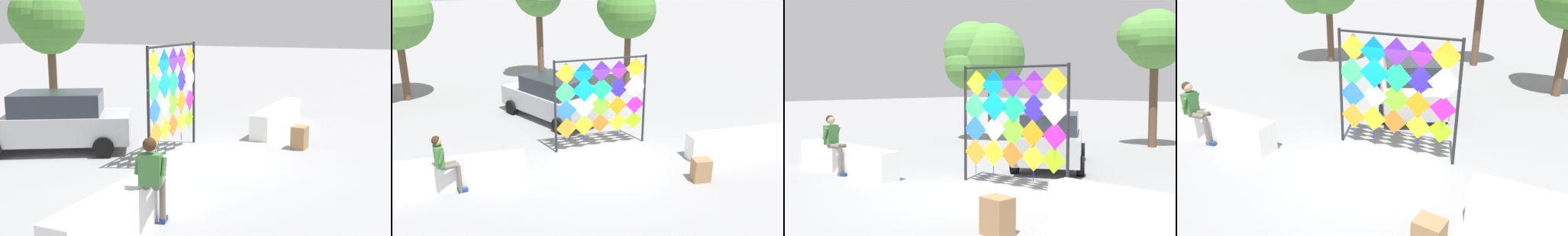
# 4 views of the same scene
# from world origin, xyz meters

# --- Properties ---
(ground) EXTENTS (120.00, 120.00, 0.00)m
(ground) POSITION_xyz_m (0.00, 0.00, 0.00)
(ground) COLOR gray
(plaza_ledge_left) EXTENTS (4.05, 0.55, 0.75)m
(plaza_ledge_left) POSITION_xyz_m (-4.43, -0.47, 0.37)
(plaza_ledge_left) COLOR white
(plaza_ledge_left) RESTS_ON ground
(plaza_ledge_right) EXTENTS (4.05, 0.55, 0.75)m
(plaza_ledge_right) POSITION_xyz_m (4.43, -0.47, 0.37)
(plaza_ledge_right) COLOR white
(plaza_ledge_right) RESTS_ON ground
(kite_display_rack) EXTENTS (2.97, 0.24, 2.86)m
(kite_display_rack) POSITION_xyz_m (0.13, 1.09, 1.68)
(kite_display_rack) COLOR #232328
(kite_display_rack) RESTS_ON ground
(seated_vendor) EXTENTS (0.74, 0.55, 1.59)m
(seated_vendor) POSITION_xyz_m (-4.39, -0.84, 0.95)
(seated_vendor) COLOR #666056
(seated_vendor) RESTS_ON ground
(parked_car) EXTENTS (3.54, 4.41, 1.58)m
(parked_car) POSITION_xyz_m (-0.84, 4.15, 0.80)
(parked_car) COLOR #B7B7BC
(parked_car) RESTS_ON ground
(cardboard_box_large) EXTENTS (0.49, 0.41, 0.62)m
(cardboard_box_large) POSITION_xyz_m (2.12, -1.75, 0.31)
(cardboard_box_large) COLOR #9E754C
(cardboard_box_large) RESTS_ON ground
(tree_far_right) EXTENTS (2.58, 2.45, 4.71)m
(tree_far_right) POSITION_xyz_m (3.18, 7.59, 3.48)
(tree_far_right) COLOR brown
(tree_far_right) RESTS_ON ground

